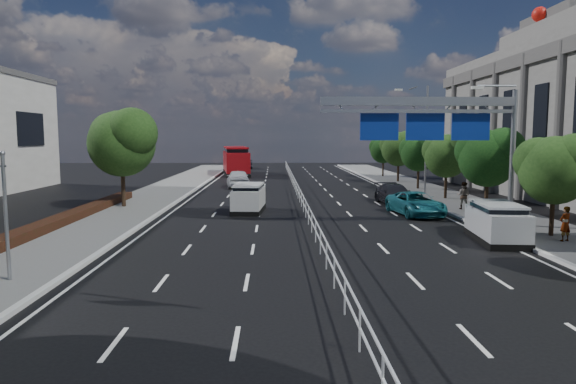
{
  "coord_description": "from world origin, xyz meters",
  "views": [
    {
      "loc": [
        -1.9,
        -16.52,
        4.75
      ],
      "look_at": [
        -1.28,
        5.53,
        2.4
      ],
      "focal_mm": 32.0,
      "sensor_mm": 36.0,
      "label": 1
    }
  ],
  "objects": [
    {
      "name": "far_tree_h",
      "position": [
        11.24,
        44.48,
        3.42
      ],
      "size": [
        3.41,
        3.18,
        4.91
      ],
      "color": "black",
      "rests_on": "ground"
    },
    {
      "name": "red_bus",
      "position": [
        -6.76,
        49.25,
        1.86
      ],
      "size": [
        4.38,
        12.2,
        3.57
      ],
      "rotation": [
        0.0,
        0.0,
        0.13
      ],
      "color": "black",
      "rests_on": "ground"
    },
    {
      "name": "kerb_near",
      "position": [
        -9.0,
        0.0,
        0.07
      ],
      "size": [
        0.25,
        140.0,
        0.15
      ],
      "primitive_type": "cube",
      "color": "silver",
      "rests_on": "ground"
    },
    {
      "name": "median_fence",
      "position": [
        0.0,
        22.5,
        0.53
      ],
      "size": [
        0.05,
        85.0,
        1.02
      ],
      "color": "silver",
      "rests_on": "ground"
    },
    {
      "name": "parked_car_dark",
      "position": [
        6.75,
        19.7,
        0.71
      ],
      "size": [
        2.34,
        5.02,
        1.42
      ],
      "primitive_type": "imported",
      "rotation": [
        0.0,
        0.0,
        0.07
      ],
      "color": "black",
      "rests_on": "ground"
    },
    {
      "name": "pedestrian_a",
      "position": [
        11.08,
        5.66,
        0.93
      ],
      "size": [
        0.66,
        0.53,
        1.57
      ],
      "primitive_type": "imported",
      "rotation": [
        0.0,
        0.0,
        3.45
      ],
      "color": "gray",
      "rests_on": "sidewalk_far"
    },
    {
      "name": "streetlight_far",
      "position": [
        10.5,
        26.0,
        5.21
      ],
      "size": [
        2.78,
        2.4,
        9.0
      ],
      "color": "gray",
      "rests_on": "ground"
    },
    {
      "name": "ground",
      "position": [
        0.0,
        0.0,
        0.0
      ],
      "size": [
        160.0,
        160.0,
        0.0
      ],
      "primitive_type": "plane",
      "color": "black",
      "rests_on": "ground"
    },
    {
      "name": "silver_minivan",
      "position": [
        8.3,
        6.35,
        0.88
      ],
      "size": [
        2.27,
        4.47,
        1.79
      ],
      "rotation": [
        0.0,
        0.0,
        -0.11
      ],
      "color": "black",
      "rests_on": "ground"
    },
    {
      "name": "far_tree_d",
      "position": [
        11.25,
        14.48,
        3.69
      ],
      "size": [
        3.85,
        3.59,
        5.34
      ],
      "color": "black",
      "rests_on": "ground"
    },
    {
      "name": "hedge_near",
      "position": [
        -13.3,
        5.0,
        0.36
      ],
      "size": [
        1.0,
        36.0,
        0.44
      ],
      "primitive_type": "cube",
      "color": "black",
      "rests_on": "sidewalk_near"
    },
    {
      "name": "white_minivan",
      "position": [
        -3.5,
        16.13,
        0.88
      ],
      "size": [
        2.12,
        4.27,
        1.8
      ],
      "rotation": [
        0.0,
        0.0,
        -0.08
      ],
      "color": "black",
      "rests_on": "ground"
    },
    {
      "name": "far_tree_g",
      "position": [
        11.25,
        36.98,
        3.75
      ],
      "size": [
        3.96,
        3.69,
        5.45
      ],
      "color": "black",
      "rests_on": "ground"
    },
    {
      "name": "pedestrian_b",
      "position": [
        10.32,
        15.96,
        1.02
      ],
      "size": [
        1.08,
        1.02,
        1.76
      ],
      "primitive_type": "imported",
      "rotation": [
        0.0,
        0.0,
        2.58
      ],
      "color": "gray",
      "rests_on": "sidewalk_far"
    },
    {
      "name": "near_tree_back",
      "position": [
        -11.94,
        17.97,
        4.61
      ],
      "size": [
        4.84,
        4.51,
        6.69
      ],
      "color": "black",
      "rests_on": "ground"
    },
    {
      "name": "near_car_silver",
      "position": [
        -5.3,
        32.28,
        0.86
      ],
      "size": [
        2.64,
        5.24,
        1.71
      ],
      "primitive_type": "imported",
      "rotation": [
        0.0,
        0.0,
        3.27
      ],
      "color": "silver",
      "rests_on": "ground"
    },
    {
      "name": "far_tree_c",
      "position": [
        11.24,
        6.98,
        3.43
      ],
      "size": [
        3.52,
        3.28,
        4.94
      ],
      "color": "black",
      "rests_on": "ground"
    },
    {
      "name": "far_tree_e",
      "position": [
        11.25,
        21.98,
        3.56
      ],
      "size": [
        3.63,
        3.38,
        5.13
      ],
      "color": "black",
      "rests_on": "ground"
    },
    {
      "name": "near_car_dark",
      "position": [
        -5.97,
        62.31,
        0.67
      ],
      "size": [
        1.75,
        4.18,
        1.34
      ],
      "primitive_type": "imported",
      "rotation": [
        0.0,
        0.0,
        3.22
      ],
      "color": "black",
      "rests_on": "ground"
    },
    {
      "name": "overhead_gantry",
      "position": [
        6.74,
        10.05,
        5.61
      ],
      "size": [
        10.24,
        0.38,
        7.45
      ],
      "color": "gray",
      "rests_on": "ground"
    },
    {
      "name": "parked_car_teal",
      "position": [
        6.81,
        14.45,
        0.71
      ],
      "size": [
        2.98,
        5.34,
        1.41
      ],
      "primitive_type": "imported",
      "rotation": [
        0.0,
        0.0,
        0.13
      ],
      "color": "#175E6A",
      "rests_on": "ground"
    },
    {
      "name": "far_tree_f",
      "position": [
        11.24,
        29.48,
        3.49
      ],
      "size": [
        3.52,
        3.28,
        5.02
      ],
      "color": "black",
      "rests_on": "ground"
    }
  ]
}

